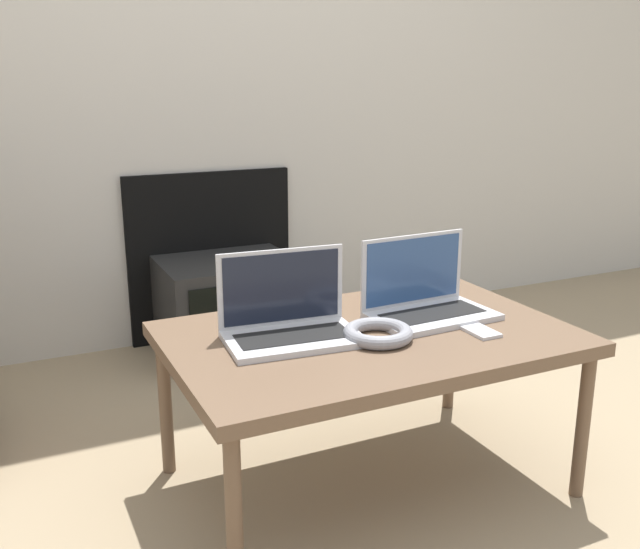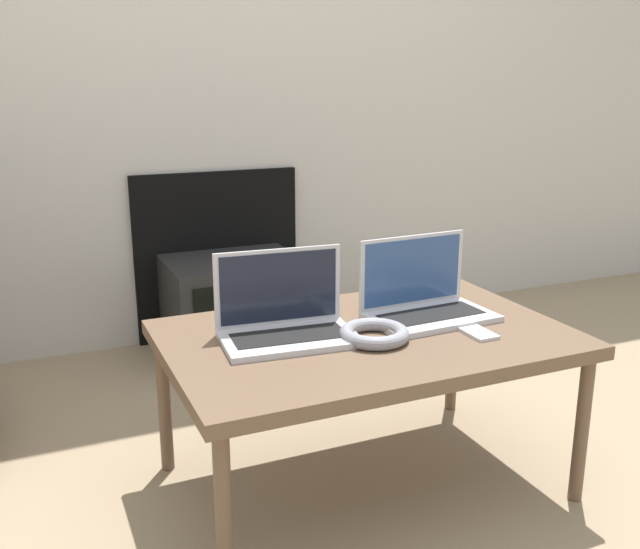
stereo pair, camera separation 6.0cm
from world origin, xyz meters
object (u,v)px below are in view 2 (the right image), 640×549
phone (476,332)px  tv (234,305)px  laptop_right (424,299)px  laptop_left (285,318)px  headphones (374,334)px

phone → tv: size_ratio=0.24×
phone → tv: (-0.28, 1.21, -0.25)m
tv → laptop_right: bearing=-77.3°
laptop_left → phone: size_ratio=2.83×
laptop_left → laptop_right: size_ratio=1.02×
laptop_right → headphones: bearing=-154.6°
laptop_left → laptop_right: 0.41m
laptop_left → laptop_right: same height
laptop_left → phone: laptop_left is taller
laptop_right → phone: bearing=-76.4°
laptop_right → tv: (-0.23, 1.04, -0.30)m
laptop_left → headphones: (0.20, -0.11, -0.03)m
tv → laptop_left: bearing=-99.6°
laptop_left → headphones: bearing=-25.0°
laptop_left → tv: 1.09m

